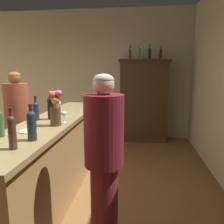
{
  "coord_description": "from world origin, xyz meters",
  "views": [
    {
      "loc": [
        1.5,
        -2.31,
        1.6
      ],
      "look_at": [
        1.17,
        0.31,
        1.11
      ],
      "focal_mm": 35.61,
      "sensor_mm": 36.0,
      "label": 1
    }
  ],
  "objects": [
    {
      "name": "wine_glass_front",
      "position": [
        0.64,
        0.1,
        1.11
      ],
      "size": [
        0.07,
        0.07,
        0.14
      ],
      "color": "white",
      "rests_on": "bar_counter"
    },
    {
      "name": "wine_bottle_merlot",
      "position": [
        0.26,
        0.19,
        1.14
      ],
      "size": [
        0.07,
        0.07,
        0.29
      ],
      "color": "#25243D",
      "rests_on": "bar_counter"
    },
    {
      "name": "floor",
      "position": [
        0.0,
        0.0,
        0.0
      ],
      "size": [
        7.79,
        7.79,
        0.0
      ],
      "primitive_type": "plane",
      "color": "brown",
      "rests_on": "ground"
    },
    {
      "name": "display_bottle_midleft",
      "position": [
        1.49,
        2.74,
        1.99
      ],
      "size": [
        0.06,
        0.06,
        0.33
      ],
      "color": "#2F4D31",
      "rests_on": "display_cabinet"
    },
    {
      "name": "display_cabinet",
      "position": [
        1.59,
        2.74,
        0.96
      ],
      "size": [
        1.13,
        0.44,
        1.84
      ],
      "color": "#3A2A15",
      "rests_on": "ground"
    },
    {
      "name": "wine_glass_mid",
      "position": [
        0.29,
        0.86,
        1.11
      ],
      "size": [
        0.07,
        0.07,
        0.15
      ],
      "color": "white",
      "rests_on": "bar_counter"
    },
    {
      "name": "wall_back",
      "position": [
        0.0,
        3.05,
        1.5
      ],
      "size": [
        5.45,
        0.12,
        3.0
      ],
      "primitive_type": "cube",
      "color": "#BAAE8F",
      "rests_on": "ground"
    },
    {
      "name": "wine_bottle_pinot",
      "position": [
        0.59,
        -0.56,
        1.16
      ],
      "size": [
        0.08,
        0.08,
        0.32
      ],
      "color": "#212F31",
      "rests_on": "bar_counter"
    },
    {
      "name": "bartender",
      "position": [
        1.22,
        -0.57,
        0.87
      ],
      "size": [
        0.33,
        0.33,
        1.58
      ],
      "rotation": [
        0.0,
        0.0,
        3.27
      ],
      "color": "maroon",
      "rests_on": "ground"
    },
    {
      "name": "patron_near_entrance",
      "position": [
        -0.39,
        0.89,
        0.86
      ],
      "size": [
        0.38,
        0.38,
        1.58
      ],
      "rotation": [
        0.0,
        0.0,
        -0.77
      ],
      "color": "#2F272D",
      "rests_on": "ground"
    },
    {
      "name": "display_bottle_midright",
      "position": [
        1.93,
        2.74,
        1.98
      ],
      "size": [
        0.06,
        0.06,
        0.29
      ],
      "color": "black",
      "rests_on": "display_cabinet"
    },
    {
      "name": "flower_arrangement",
      "position": [
        0.6,
        -0.03,
        1.21
      ],
      "size": [
        0.15,
        0.14,
        0.39
      ],
      "color": "#4E3A24",
      "rests_on": "bar_counter"
    },
    {
      "name": "cheese_plate",
      "position": [
        0.42,
        -0.32,
        1.02
      ],
      "size": [
        0.17,
        0.17,
        0.01
      ],
      "primitive_type": "cylinder",
      "color": "white",
      "rests_on": "bar_counter"
    },
    {
      "name": "display_bottle_left",
      "position": [
        1.27,
        2.74,
        1.98
      ],
      "size": [
        0.07,
        0.07,
        0.31
      ],
      "color": "#252534",
      "rests_on": "display_cabinet"
    },
    {
      "name": "wine_bottle_chardonnay",
      "position": [
        0.55,
        -0.79,
        1.16
      ],
      "size": [
        0.06,
        0.06,
        0.32
      ],
      "color": "#452C20",
      "rests_on": "bar_counter"
    },
    {
      "name": "wine_bottle_malbec",
      "position": [
        0.42,
        0.27,
        1.16
      ],
      "size": [
        0.08,
        0.08,
        0.33
      ],
      "color": "black",
      "rests_on": "bar_counter"
    },
    {
      "name": "display_bottle_center",
      "position": [
        1.7,
        2.74,
        1.99
      ],
      "size": [
        0.08,
        0.08,
        0.31
      ],
      "color": "black",
      "rests_on": "display_cabinet"
    },
    {
      "name": "bar_counter",
      "position": [
        0.44,
        0.27,
        0.51
      ],
      "size": [
        0.59,
        2.96,
        1.01
      ],
      "color": "#9C7041",
      "rests_on": "ground"
    }
  ]
}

